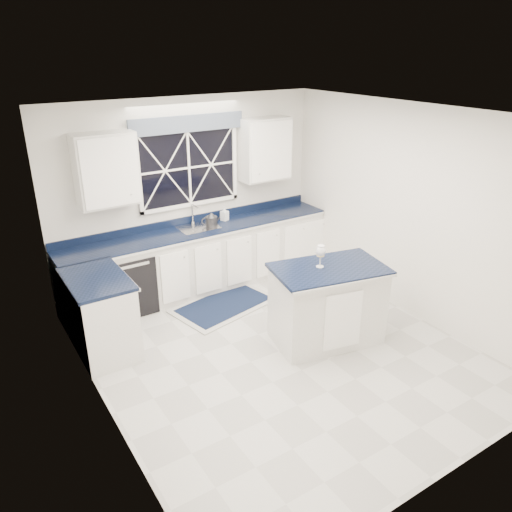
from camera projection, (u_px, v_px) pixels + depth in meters
ground at (279, 351)px, 5.86m from camera, size 4.50×4.50×0.00m
back_wall at (189, 195)px, 7.06m from camera, size 4.00×0.10×2.70m
base_cabinets at (185, 269)px, 6.89m from camera, size 3.99×1.60×0.90m
countertop at (200, 230)px, 7.00m from camera, size 3.98×0.64×0.04m
dishwasher at (128, 281)px, 6.65m from camera, size 0.60×0.58×0.82m
window at (189, 162)px, 6.84m from camera, size 1.65×0.09×1.26m
upper_cabinets at (192, 159)px, 6.72m from camera, size 3.10×0.34×0.90m
faucet at (193, 214)px, 7.08m from camera, size 0.05×0.20×0.30m
island at (327, 304)px, 5.91m from camera, size 1.42×1.03×0.96m
rug at (224, 305)px, 6.88m from camera, size 1.51×1.10×0.02m
kettle at (211, 220)px, 7.05m from camera, size 0.27×0.21×0.20m
wine_glass at (321, 252)px, 5.66m from camera, size 0.11×0.11×0.27m
soap_bottle at (225, 213)px, 7.27m from camera, size 0.12×0.12×0.21m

